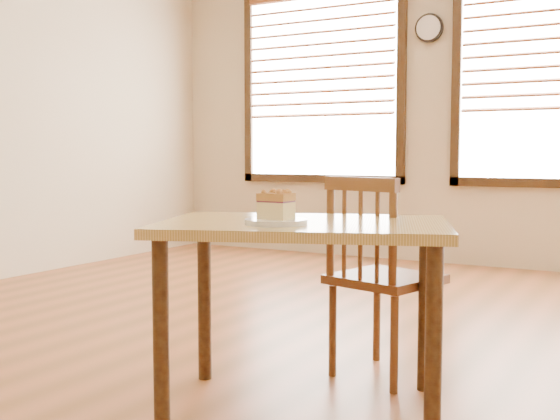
% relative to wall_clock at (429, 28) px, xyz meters
% --- Properties ---
extents(ground, '(8.00, 8.00, 0.00)m').
position_rel_wall_clock_xyz_m(ground, '(0.80, -3.96, -2.15)').
color(ground, '#9C562D').
extents(window_left, '(1.76, 0.10, 1.96)m').
position_rel_wall_clock_xyz_m(window_left, '(-1.10, 0.01, -0.34)').
color(window_left, white).
rests_on(window_left, room_shell).
extents(window_right, '(1.76, 0.10, 1.96)m').
position_rel_wall_clock_xyz_m(window_right, '(1.10, 0.01, -0.34)').
color(window_right, white).
rests_on(window_right, room_shell).
extents(wall_clock, '(0.26, 0.05, 0.26)m').
position_rel_wall_clock_xyz_m(wall_clock, '(0.00, 0.00, 0.00)').
color(wall_clock, black).
rests_on(wall_clock, room_shell).
extents(cafe_table_main, '(1.30, 1.08, 0.75)m').
position_rel_wall_clock_xyz_m(cafe_table_main, '(0.76, -3.89, -1.51)').
color(cafe_table_main, tan).
rests_on(cafe_table_main, ground).
extents(cafe_chair_main, '(0.51, 0.51, 0.92)m').
position_rel_wall_clock_xyz_m(cafe_chair_main, '(0.88, -3.37, -1.68)').
color(cafe_chair_main, '#5E3019').
rests_on(cafe_chair_main, ground).
extents(plate, '(0.24, 0.24, 0.02)m').
position_rel_wall_clock_xyz_m(plate, '(0.72, -4.03, -1.39)').
color(plate, white).
rests_on(plate, cafe_table_main).
extents(cake_slice, '(0.13, 0.10, 0.11)m').
position_rel_wall_clock_xyz_m(cake_slice, '(0.72, -4.03, -1.33)').
color(cake_slice, '#FFDD90').
rests_on(cake_slice, plate).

